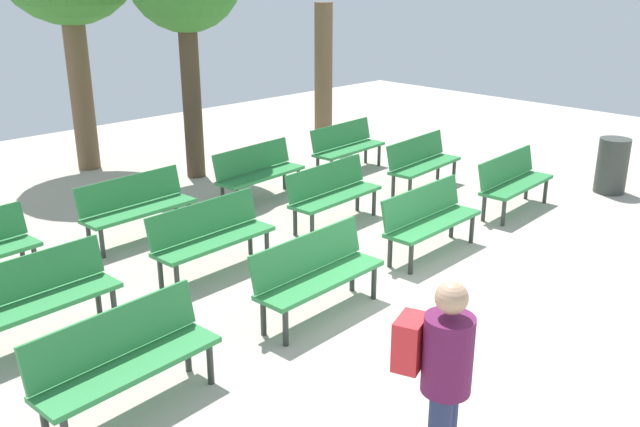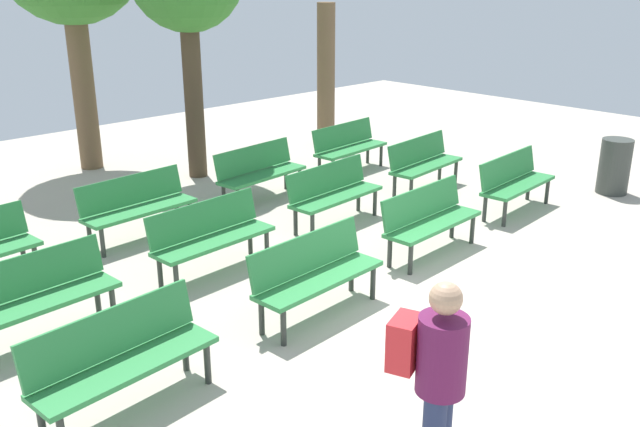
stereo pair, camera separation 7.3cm
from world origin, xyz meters
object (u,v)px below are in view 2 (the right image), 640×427
at_px(bench_r1_c0, 34,294).
at_px(bench_r2_c1, 137,204).
at_px(tree_0, 326,75).
at_px(trash_bin, 614,166).
at_px(bench_r1_c1, 211,233).
at_px(bench_r2_c2, 259,170).
at_px(bench_r0_c0, 121,355).
at_px(bench_r1_c3, 423,161).
at_px(bench_r0_c2, 429,217).
at_px(visitor_with_backpack, 435,378).
at_px(bench_r2_c3, 348,145).
at_px(bench_r1_c2, 333,191).
at_px(bench_r0_c1, 315,271).
at_px(bench_r0_c3, 514,180).

distance_m(bench_r1_c0, bench_r2_c1, 2.80).
relative_size(tree_0, trash_bin, 3.18).
bearing_deg(bench_r1_c1, bench_r2_c2, 35.82).
bearing_deg(bench_r0_c0, bench_r2_c1, 54.09).
bearing_deg(bench_r1_c3, bench_r0_c0, -168.04).
distance_m(bench_r0_c2, trash_bin, 4.33).
relative_size(bench_r0_c0, visitor_with_backpack, 0.99).
xyz_separation_m(bench_r1_c3, bench_r2_c2, (-2.33, 1.48, 0.00)).
distance_m(bench_r2_c1, trash_bin, 7.67).
height_order(bench_r2_c2, bench_r2_c3, same).
bearing_deg(bench_r0_c0, bench_r1_c3, 13.09).
bearing_deg(bench_r2_c2, bench_r0_c0, -146.17).
relative_size(bench_r1_c2, bench_r2_c3, 1.00).
distance_m(bench_r0_c0, bench_r1_c3, 7.04).
distance_m(bench_r0_c1, bench_r1_c2, 2.82).
bearing_deg(bench_r1_c0, bench_r0_c3, -12.78).
height_order(bench_r1_c0, trash_bin, trash_bin).
height_order(bench_r1_c1, trash_bin, trash_bin).
xyz_separation_m(bench_r1_c2, trash_bin, (4.41, -2.18, -0.05)).
distance_m(bench_r0_c0, visitor_with_backpack, 2.66).
height_order(bench_r0_c0, bench_r1_c1, same).
relative_size(bench_r0_c2, bench_r1_c0, 1.00).
bearing_deg(bench_r0_c1, tree_0, 41.78).
relative_size(bench_r1_c1, bench_r2_c1, 1.00).
distance_m(bench_r0_c0, tree_0, 9.68).
bearing_deg(bench_r1_c0, bench_r0_c0, -91.21).
distance_m(bench_r0_c3, bench_r2_c1, 5.59).
height_order(bench_r0_c0, bench_r2_c2, same).
relative_size(bench_r1_c0, bench_r2_c2, 0.99).
height_order(bench_r1_c2, trash_bin, trash_bin).
bearing_deg(tree_0, bench_r1_c1, -146.25).
relative_size(bench_r2_c2, tree_0, 0.56).
distance_m(bench_r0_c0, trash_bin, 8.86).
relative_size(bench_r0_c3, bench_r1_c3, 0.99).
bearing_deg(bench_r1_c1, bench_r0_c2, -34.91).
bearing_deg(bench_r1_c1, bench_r1_c2, 1.39).
height_order(bench_r1_c2, bench_r2_c3, same).
bearing_deg(tree_0, bench_r0_c1, -135.26).
bearing_deg(bench_r0_c0, bench_r0_c1, -1.44).
relative_size(bench_r1_c0, trash_bin, 1.77).
xyz_separation_m(bench_r0_c2, bench_r2_c3, (2.07, 3.44, 0.00)).
xyz_separation_m(bench_r1_c3, trash_bin, (2.14, -2.31, -0.05)).
relative_size(bench_r1_c0, tree_0, 0.56).
height_order(bench_r1_c3, tree_0, tree_0).
bearing_deg(bench_r1_c0, tree_0, 23.61).
relative_size(bench_r0_c1, bench_r1_c0, 1.00).
distance_m(bench_r0_c3, bench_r2_c2, 3.98).
distance_m(bench_r2_c2, trash_bin, 5.86).
bearing_deg(bench_r0_c2, bench_r1_c3, 37.06).
relative_size(bench_r0_c0, tree_0, 0.56).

